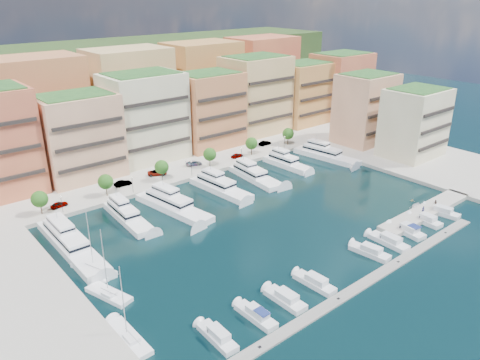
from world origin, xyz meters
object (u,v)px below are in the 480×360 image
at_px(tree_5, 288,134).
at_px(yacht_4, 254,175).
at_px(cruiser_5, 370,252).
at_px(yacht_1, 127,215).
at_px(tree_2, 162,167).
at_px(tender_3, 412,200).
at_px(cruiser_7, 408,231).
at_px(cruiser_0, 218,337).
at_px(cruiser_9, 442,212).
at_px(tree_4, 252,143).
at_px(lamppost_4, 284,140).
at_px(tender_2, 417,206).
at_px(car_5, 265,143).
at_px(car_1, 123,183).
at_px(car_2, 157,173).
at_px(yacht_6, 324,154).
at_px(tree_1, 106,182).
at_px(yacht_2, 171,204).
at_px(cruiser_6, 389,242).
at_px(cruiser_8, 426,221).
at_px(person_1, 435,204).
at_px(cruiser_2, 285,299).
at_px(cruiser_3, 315,283).
at_px(tree_3, 210,154).
at_px(lamppost_0, 61,201).
at_px(yacht_0, 70,242).
at_px(tree_0, 40,199).
at_px(car_4, 237,155).
at_px(sailboat_1, 109,295).
at_px(lamppost_1, 132,182).
at_px(lamppost_2, 191,166).
at_px(yacht_5, 286,162).
at_px(yacht_3, 219,186).
at_px(lamppost_3, 241,152).
at_px(car_3, 194,163).
at_px(car_0, 59,204).
at_px(sailboat_2, 94,270).
at_px(person_0, 423,209).
at_px(cruiser_1, 256,316).

distance_m(tree_5, yacht_4, 30.31).
bearing_deg(cruiser_5, yacht_1, 123.81).
xyz_separation_m(tree_2, tender_3, (41.44, -49.83, -4.38)).
xyz_separation_m(cruiser_7, tender_3, (15.40, 8.27, -0.21)).
xyz_separation_m(cruiser_0, cruiser_9, (65.94, -0.00, -0.00)).
height_order(tree_4, lamppost_4, tree_4).
bearing_deg(tender_2, tree_2, 16.61).
height_order(tree_2, car_5, tree_2).
bearing_deg(car_1, cruiser_9, -137.92).
xyz_separation_m(yacht_4, cruiser_0, (-46.68, -44.69, -0.54)).
xyz_separation_m(yacht_4, car_2, (-20.30, 17.38, 0.65)).
bearing_deg(yacht_6, tree_1, 167.43).
height_order(yacht_1, yacht_2, same).
bearing_deg(cruiser_9, cruiser_6, -179.99).
xyz_separation_m(yacht_4, car_5, (20.68, 17.83, 0.64)).
relative_size(yacht_6, cruiser_6, 2.55).
relative_size(yacht_4, cruiser_8, 2.71).
bearing_deg(cruiser_6, car_2, 106.35).
bearing_deg(person_1, cruiser_2, -35.07).
bearing_deg(cruiser_3, tree_3, 71.12).
distance_m(lamppost_0, cruiser_0, 55.93).
bearing_deg(cruiser_0, cruiser_9, -0.00).
relative_size(tree_1, yacht_0, 0.20).
xyz_separation_m(tree_0, cruiser_3, (28.14, -58.09, -4.20)).
bearing_deg(lamppost_4, yacht_2, -165.84).
xyz_separation_m(cruiser_5, cruiser_9, (27.86, -0.00, -0.00)).
distance_m(yacht_1, car_4, 46.76).
bearing_deg(car_4, lamppost_0, 90.06).
bearing_deg(car_2, sailboat_1, 164.11).
bearing_deg(cruiser_8, yacht_1, 138.78).
bearing_deg(yacht_4, cruiser_8, -74.36).
bearing_deg(car_5, lamppost_1, 97.30).
bearing_deg(tree_1, tree_2, 0.00).
height_order(lamppost_2, yacht_5, yacht_5).
distance_m(yacht_3, yacht_6, 40.69).
distance_m(lamppost_3, car_3, 14.58).
distance_m(cruiser_0, car_0, 59.17).
bearing_deg(lamppost_1, yacht_0, -146.31).
height_order(tree_4, sailboat_1, sailboat_1).
relative_size(tree_4, car_2, 1.07).
bearing_deg(sailboat_1, lamppost_2, 40.38).
distance_m(yacht_5, sailboat_2, 69.13).
bearing_deg(yacht_3, car_2, 114.46).
distance_m(tree_5, lamppost_3, 22.14).
bearing_deg(yacht_0, lamppost_0, 74.06).
relative_size(car_3, person_1, 2.45).
xyz_separation_m(yacht_1, cruiser_9, (57.85, -44.78, -0.54)).
bearing_deg(lamppost_4, tree_2, 177.01).
distance_m(tree_4, person_0, 56.05).
xyz_separation_m(cruiser_1, cruiser_6, (36.85, 0.01, -0.02)).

